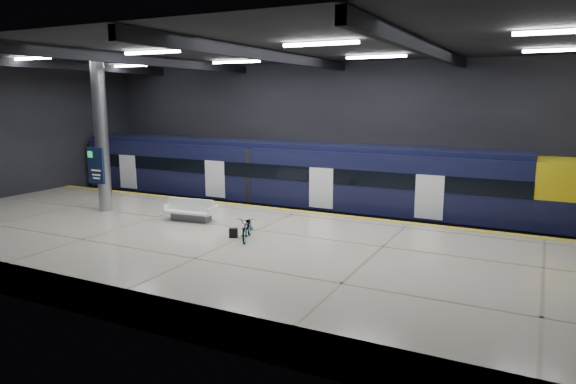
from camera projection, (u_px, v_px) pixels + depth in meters
The scene contains 10 objects.
ground at pixel (270, 250), 21.03m from camera, with size 30.00×30.00×0.00m, color black.
room_shell at pixel (269, 109), 20.00m from camera, with size 30.10×16.10×8.05m.
platform at pixel (237, 254), 18.73m from camera, with size 30.00×11.00×1.10m, color #B5AD99.
safety_strip at pixel (299, 211), 23.24m from camera, with size 30.00×0.40×0.01m, color gold.
rails at pixel (322, 220), 25.85m from camera, with size 30.00×1.52×0.16m.
train at pixel (310, 181), 25.79m from camera, with size 29.40×2.84×3.79m.
bench at pixel (191, 213), 21.39m from camera, with size 2.24×1.12×0.95m.
bicycle at pixel (247, 228), 18.52m from camera, with size 0.60×1.71×0.90m, color #99999E.
pannier_bag at pixel (233, 233), 18.83m from camera, with size 0.30×0.18×0.35m, color black.
info_column at pixel (101, 137), 22.85m from camera, with size 0.90×0.78×6.90m.
Camera 1 is at (9.76, -17.75, 6.17)m, focal length 32.00 mm.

